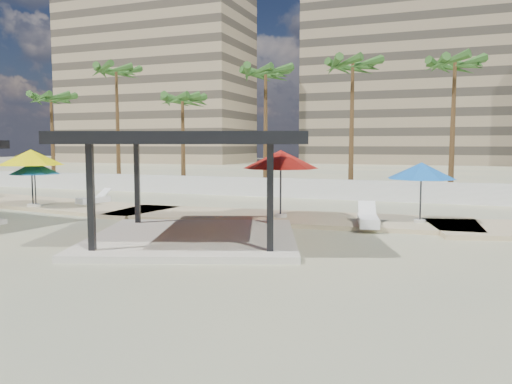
# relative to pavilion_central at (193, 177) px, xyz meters

# --- Properties ---
(ground) EXTENTS (200.00, 200.00, 0.00)m
(ground) POSITION_rel_pavilion_central_xyz_m (-0.56, -1.48, -2.19)
(ground) COLOR #CBBE86
(ground) RESTS_ON ground
(promenade) EXTENTS (44.45, 7.97, 0.24)m
(promenade) POSITION_rel_pavilion_central_xyz_m (1.44, 6.19, -2.13)
(promenade) COLOR #C6B284
(promenade) RESTS_ON ground
(boundary_wall) EXTENTS (56.00, 0.30, 1.20)m
(boundary_wall) POSITION_rel_pavilion_central_xyz_m (-0.56, 14.52, -1.59)
(boundary_wall) COLOR silver
(boundary_wall) RESTS_ON ground
(building_west) EXTENTS (34.00, 16.00, 32.40)m
(building_west) POSITION_rel_pavilion_central_xyz_m (-42.56, 66.52, 13.08)
(building_west) COLOR #937F60
(building_west) RESTS_ON ground
(building_mid) EXTENTS (38.00, 16.00, 30.40)m
(building_mid) POSITION_rel_pavilion_central_xyz_m (3.44, 76.52, 12.08)
(building_mid) COLOR #847259
(building_mid) RESTS_ON ground
(pavilion_central) EXTENTS (9.23, 9.23, 3.67)m
(pavilion_central) POSITION_rel_pavilion_central_xyz_m (0.00, 0.00, 0.00)
(pavilion_central) COLOR beige
(pavilion_central) RESTS_ON ground
(umbrella_b) EXTENTS (4.09, 4.09, 2.88)m
(umbrella_b) POSITION_rel_pavilion_central_xyz_m (-11.40, 4.32, 0.46)
(umbrella_b) COLOR beige
(umbrella_b) RESTS_ON promenade
(umbrella_c) EXTENTS (4.05, 4.05, 2.89)m
(umbrella_c) POSITION_rel_pavilion_central_xyz_m (1.47, 5.19, 0.47)
(umbrella_c) COLOR beige
(umbrella_c) RESTS_ON promenade
(umbrella_d) EXTENTS (3.17, 3.17, 2.41)m
(umbrella_d) POSITION_rel_pavilion_central_xyz_m (7.18, 5.80, 0.06)
(umbrella_d) COLOR beige
(umbrella_d) RESTS_ON promenade
(umbrella_f) EXTENTS (3.25, 3.25, 2.26)m
(umbrella_f) POSITION_rel_pavilion_central_xyz_m (-11.21, 4.32, -0.07)
(umbrella_f) COLOR beige
(umbrella_f) RESTS_ON promenade
(lounger_a) EXTENTS (1.08, 2.02, 0.73)m
(lounger_a) POSITION_rel_pavilion_central_xyz_m (-9.56, 6.75, -1.83)
(lounger_a) COLOR white
(lounger_a) RESTS_ON promenade
(lounger_b) EXTENTS (1.14, 2.29, 0.83)m
(lounger_b) POSITION_rel_pavilion_central_xyz_m (5.32, 4.37, -1.81)
(lounger_b) COLOR white
(lounger_b) RESTS_ON promenade
(palm_a) EXTENTS (3.00, 3.00, 7.80)m
(palm_a) POSITION_rel_pavilion_central_xyz_m (-21.56, 16.82, 4.53)
(palm_a) COLOR brown
(palm_a) RESTS_ON ground
(palm_b) EXTENTS (3.00, 3.00, 9.73)m
(palm_b) POSITION_rel_pavilion_central_xyz_m (-15.56, 17.22, 6.35)
(palm_b) COLOR brown
(palm_b) RESTS_ON ground
(palm_c) EXTENTS (3.00, 3.00, 7.33)m
(palm_c) POSITION_rel_pavilion_central_xyz_m (-9.56, 16.62, 4.08)
(palm_c) COLOR brown
(palm_c) RESTS_ON ground
(palm_d) EXTENTS (3.00, 3.00, 9.02)m
(palm_d) POSITION_rel_pavilion_central_xyz_m (-3.56, 17.42, 5.68)
(palm_d) COLOR brown
(palm_d) RESTS_ON ground
(palm_e) EXTENTS (3.00, 3.00, 9.13)m
(palm_e) POSITION_rel_pavilion_central_xyz_m (2.44, 16.92, 5.79)
(palm_e) COLOR brown
(palm_e) RESTS_ON ground
(palm_f) EXTENTS (3.00, 3.00, 8.92)m
(palm_f) POSITION_rel_pavilion_central_xyz_m (8.44, 17.12, 5.59)
(palm_f) COLOR brown
(palm_f) RESTS_ON ground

